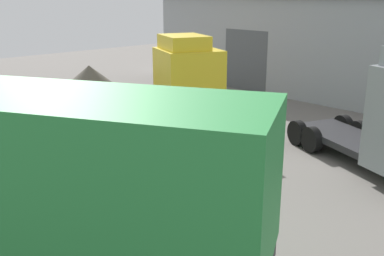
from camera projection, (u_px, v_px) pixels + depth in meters
ground_plane at (99, 183)px, 13.97m from camera, size 60.00×60.00×0.00m
warehouse_building at (380, 45)px, 25.39m from camera, size 27.54×9.76×5.70m
tractor_unit_yellow at (178, 86)px, 19.02m from camera, size 4.72×6.85×4.02m
gravel_pile at (90, 80)px, 25.94m from camera, size 4.20×4.20×1.70m
oil_drum at (39, 134)px, 17.39m from camera, size 0.58×0.58×0.88m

